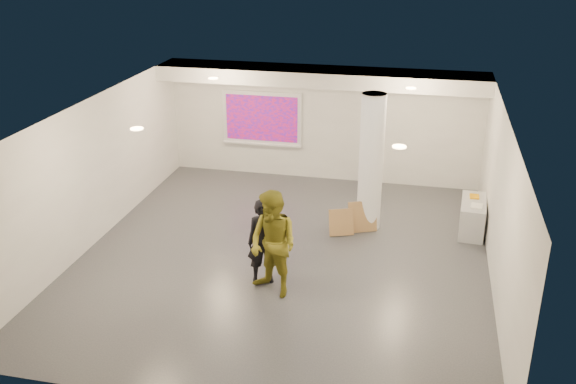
% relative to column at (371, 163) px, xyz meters
% --- Properties ---
extents(floor, '(8.00, 9.00, 0.01)m').
position_rel_column_xyz_m(floor, '(-1.50, -1.80, -1.50)').
color(floor, '#36383E').
rests_on(floor, ground).
extents(ceiling, '(8.00, 9.00, 0.01)m').
position_rel_column_xyz_m(ceiling, '(-1.50, -1.80, 1.50)').
color(ceiling, silver).
rests_on(ceiling, floor).
extents(wall_back, '(8.00, 0.01, 3.00)m').
position_rel_column_xyz_m(wall_back, '(-1.50, 2.70, 0.00)').
color(wall_back, silver).
rests_on(wall_back, floor).
extents(wall_front, '(8.00, 0.01, 3.00)m').
position_rel_column_xyz_m(wall_front, '(-1.50, -6.30, 0.00)').
color(wall_front, silver).
rests_on(wall_front, floor).
extents(wall_left, '(0.01, 9.00, 3.00)m').
position_rel_column_xyz_m(wall_left, '(-5.50, -1.80, 0.00)').
color(wall_left, silver).
rests_on(wall_left, floor).
extents(wall_right, '(0.01, 9.00, 3.00)m').
position_rel_column_xyz_m(wall_right, '(2.50, -1.80, 0.00)').
color(wall_right, silver).
rests_on(wall_right, floor).
extents(soffit_band, '(8.00, 1.10, 0.36)m').
position_rel_column_xyz_m(soffit_band, '(-1.50, 2.15, 1.32)').
color(soffit_band, silver).
rests_on(soffit_band, ceiling).
extents(downlight_nw, '(0.22, 0.22, 0.02)m').
position_rel_column_xyz_m(downlight_nw, '(-3.70, 0.70, 1.48)').
color(downlight_nw, '#FFCE90').
rests_on(downlight_nw, ceiling).
extents(downlight_ne, '(0.22, 0.22, 0.02)m').
position_rel_column_xyz_m(downlight_ne, '(0.70, 0.70, 1.48)').
color(downlight_ne, '#FFCE90').
rests_on(downlight_ne, ceiling).
extents(downlight_sw, '(0.22, 0.22, 0.02)m').
position_rel_column_xyz_m(downlight_sw, '(-3.70, -3.30, 1.48)').
color(downlight_sw, '#FFCE90').
rests_on(downlight_sw, ceiling).
extents(downlight_se, '(0.22, 0.22, 0.02)m').
position_rel_column_xyz_m(downlight_se, '(0.70, -3.30, 1.48)').
color(downlight_se, '#FFCE90').
rests_on(downlight_se, ceiling).
extents(column, '(0.52, 0.52, 3.00)m').
position_rel_column_xyz_m(column, '(0.00, 0.00, 0.00)').
color(column, white).
rests_on(column, floor).
extents(projection_screen, '(2.10, 0.13, 1.42)m').
position_rel_column_xyz_m(projection_screen, '(-3.10, 2.65, 0.03)').
color(projection_screen, white).
rests_on(projection_screen, wall_back).
extents(credenza, '(0.58, 1.25, 0.71)m').
position_rel_column_xyz_m(credenza, '(2.22, 0.22, -1.14)').
color(credenza, '#A1A3A6').
rests_on(credenza, floor).
extents(papers_stack, '(0.27, 0.33, 0.02)m').
position_rel_column_xyz_m(papers_stack, '(2.26, -0.03, -0.78)').
color(papers_stack, white).
rests_on(papers_stack, credenza).
extents(postit_pad, '(0.20, 0.27, 0.03)m').
position_rel_column_xyz_m(postit_pad, '(2.23, 0.48, -0.77)').
color(postit_pad, orange).
rests_on(postit_pad, credenza).
extents(cardboard_back, '(0.65, 0.44, 0.67)m').
position_rel_column_xyz_m(cardboard_back, '(-0.10, -0.26, -1.16)').
color(cardboard_back, olive).
rests_on(cardboard_back, floor).
extents(cardboard_front, '(0.57, 0.40, 0.57)m').
position_rel_column_xyz_m(cardboard_front, '(-0.52, -0.53, -1.22)').
color(cardboard_front, olive).
rests_on(cardboard_front, floor).
extents(woman, '(0.68, 0.55, 1.62)m').
position_rel_column_xyz_m(woman, '(-1.65, -2.80, -0.69)').
color(woman, black).
rests_on(woman, floor).
extents(man, '(1.20, 1.12, 1.96)m').
position_rel_column_xyz_m(man, '(-1.37, -3.17, -0.52)').
color(man, olive).
rests_on(man, floor).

